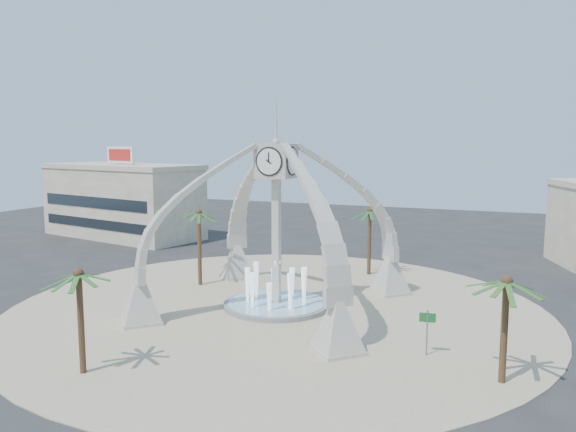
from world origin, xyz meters
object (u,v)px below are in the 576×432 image
at_px(palm_west, 199,214).
at_px(street_sign, 427,323).
at_px(palm_south, 79,275).
at_px(palm_east, 507,282).
at_px(clock_tower, 276,223).
at_px(palm_north, 370,211).
at_px(fountain, 277,304).

relative_size(palm_west, street_sign, 2.56).
distance_m(palm_south, street_sign, 19.62).
bearing_deg(street_sign, palm_south, -158.78).
bearing_deg(palm_east, clock_tower, 154.22).
distance_m(clock_tower, palm_east, 18.04).
distance_m(clock_tower, palm_north, 13.60).
bearing_deg(palm_north, palm_west, -142.87).
relative_size(clock_tower, palm_south, 2.89).
bearing_deg(clock_tower, palm_north, 74.03).
bearing_deg(palm_south, palm_north, 73.39).
relative_size(palm_west, palm_north, 1.04).
bearing_deg(palm_west, palm_east, -24.37).
relative_size(fountain, palm_south, 1.29).
height_order(clock_tower, palm_north, clock_tower).
xyz_separation_m(clock_tower, palm_south, (-4.70, -15.23, -1.06)).
relative_size(palm_east, palm_west, 0.86).
height_order(palm_north, palm_south, palm_north).
xyz_separation_m(palm_north, palm_south, (-8.44, -28.30, -0.60)).
relative_size(palm_east, palm_north, 0.90).
relative_size(clock_tower, palm_west, 2.52).
bearing_deg(fountain, palm_west, 158.31).
bearing_deg(fountain, palm_north, 74.03).
height_order(fountain, palm_south, palm_south).
distance_m(clock_tower, palm_south, 15.97).
bearing_deg(palm_south, clock_tower, 72.85).
relative_size(palm_north, palm_south, 1.10).
xyz_separation_m(palm_north, street_sign, (8.27, -18.62, -4.04)).
xyz_separation_m(fountain, palm_north, (3.74, 13.07, 5.74)).
height_order(palm_west, palm_south, palm_west).
xyz_separation_m(palm_east, palm_west, (-25.07, 11.36, 0.96)).
xyz_separation_m(palm_west, palm_south, (4.17, -18.76, -0.88)).
height_order(palm_west, street_sign, palm_west).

